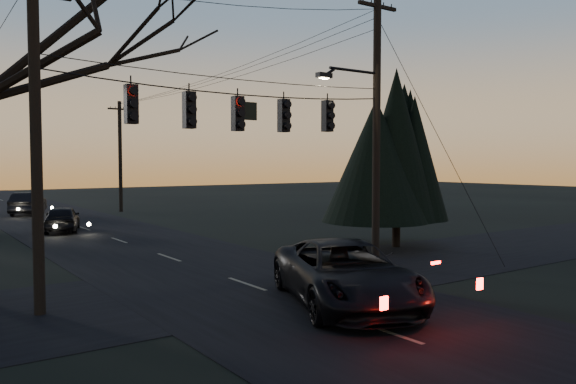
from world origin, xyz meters
TOP-DOWN VIEW (x-y plane):
  - main_road at (0.00, 20.00)m, footprint 8.00×120.00m
  - cross_road at (0.00, 10.00)m, footprint 60.00×7.00m
  - utility_pole_right at (5.50, 10.00)m, footprint 5.00×0.30m
  - utility_pole_left at (-6.00, 10.00)m, footprint 1.80×0.30m
  - utility_pole_far_r at (5.50, 38.00)m, footprint 1.80×0.30m
  - span_signal_assembly at (-0.24, 10.00)m, footprint 11.50×0.44m
  - evergreen_right at (9.49, 12.80)m, footprint 4.70×4.70m
  - suv_near at (0.80, 6.28)m, footprint 4.87×6.68m
  - sedan_oncoming_a at (-1.39, 27.19)m, footprint 2.88×4.51m
  - sedan_oncoming_b at (-0.88, 39.34)m, footprint 3.39×5.12m

SIDE VIEW (x-z plane):
  - utility_pole_right at x=5.50m, z-range -5.00..5.00m
  - utility_pole_left at x=-6.00m, z-range -4.25..4.25m
  - utility_pole_far_r at x=5.50m, z-range -4.25..4.25m
  - cross_road at x=0.00m, z-range 0.00..0.02m
  - main_road at x=0.00m, z-range 0.00..0.02m
  - sedan_oncoming_a at x=-1.39m, z-range 0.00..1.43m
  - sedan_oncoming_b at x=-0.88m, z-range 0.00..1.59m
  - suv_near at x=0.80m, z-range 0.00..1.69m
  - evergreen_right at x=9.49m, z-range 0.59..8.27m
  - span_signal_assembly at x=-0.24m, z-range 4.58..6.07m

